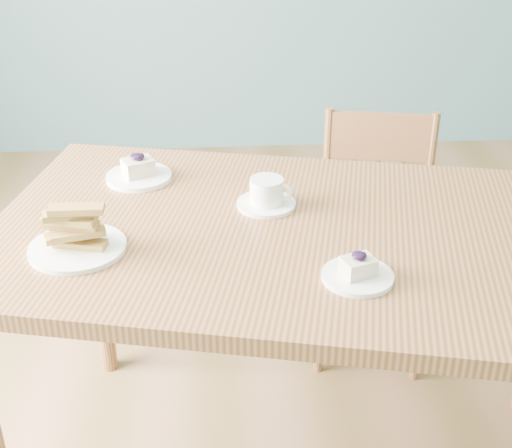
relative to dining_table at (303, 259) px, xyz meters
name	(u,v)px	position (x,y,z in m)	size (l,w,h in m)	color
room	(478,6)	(0.37, 0.05, 0.60)	(5.01, 5.01, 2.71)	#976846
dining_table	(303,259)	(0.00, 0.00, 0.00)	(1.70, 1.20, 0.83)	#9F643C
dining_chair	(374,238)	(0.33, 0.62, -0.31)	(0.46, 0.44, 0.86)	#9F643C
cheesecake_plate_near	(358,272)	(0.09, -0.22, 0.10)	(0.16, 0.16, 0.07)	white
cheesecake_plate_far	(139,173)	(-0.43, 0.32, 0.10)	(0.18, 0.18, 0.08)	white
coffee_cup	(267,195)	(-0.08, 0.13, 0.12)	(0.15, 0.15, 0.08)	white
biscotti_plate	(76,235)	(-0.54, -0.06, 0.12)	(0.23, 0.23, 0.12)	white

